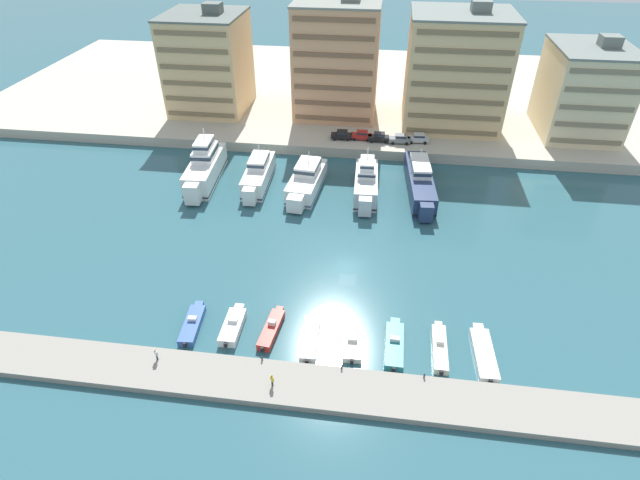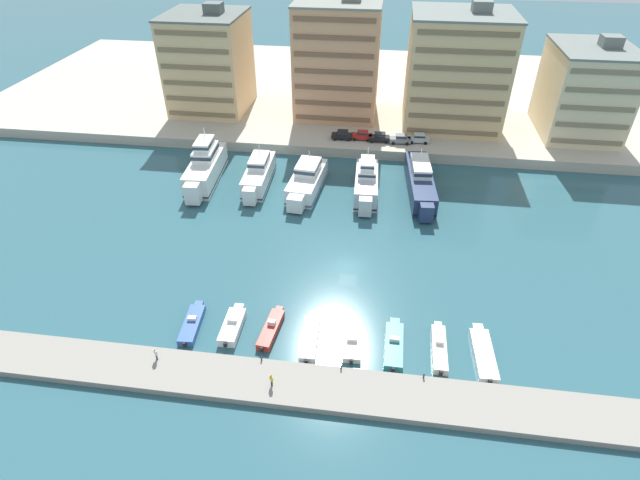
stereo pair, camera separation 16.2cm
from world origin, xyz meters
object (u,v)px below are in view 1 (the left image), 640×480
Objects in this scene: yacht_white_mid_left at (306,180)px; pedestrian_near_edge at (156,354)px; yacht_navy_center at (420,181)px; car_black_far_left at (342,135)px; motorboat_white_right at (484,353)px; car_silver_center at (418,138)px; pedestrian_mid_deck at (272,379)px; car_black_mid_left at (379,137)px; car_grey_center_left at (400,139)px; yacht_silver_center_left at (366,183)px; yacht_white_far_left at (205,167)px; motorboat_blue_far_left at (193,324)px; car_red_left at (362,135)px; motorboat_teal_center_right at (394,345)px; motorboat_cream_center at (352,343)px; motorboat_white_left at (233,326)px; motorboat_white_center_left at (310,338)px; yacht_white_left at (258,174)px; motorboat_red_mid_left at (272,329)px; motorboat_cream_mid_right at (440,348)px.

yacht_white_mid_left is 41.73m from pedestrian_near_edge.
car_black_far_left is at bearing 134.44° from yacht_navy_center.
car_silver_center reaches higher than motorboat_white_right.
pedestrian_mid_deck is (-16.45, -60.01, -1.18)m from car_silver_center.
car_grey_center_left is at bearing -3.51° from car_black_mid_left.
car_silver_center is (9.13, 17.81, 0.76)m from yacht_silver_center_left.
yacht_white_far_left is 4.31× the size of car_grey_center_left.
motorboat_blue_far_left is 54.82m from car_red_left.
motorboat_teal_center_right is 53.09m from car_black_far_left.
pedestrian_mid_deck is at bearing -98.39° from car_black_mid_left.
car_black_mid_left is at bearing 85.19° from yacht_silver_center_left.
motorboat_cream_center is (-8.57, -36.94, -1.63)m from yacht_navy_center.
motorboat_white_left is 9.50m from motorboat_white_center_left.
yacht_white_mid_left reaches higher than motorboat_white_left.
yacht_white_left is 3.74× the size of car_black_mid_left.
car_black_mid_left is (10.67, 51.17, 2.45)m from motorboat_red_mid_left.
motorboat_cream_mid_right is at bearing -0.94° from motorboat_red_mid_left.
car_red_left is (-7.31, 52.17, 2.49)m from motorboat_teal_center_right.
car_grey_center_left reaches higher than motorboat_white_left.
motorboat_teal_center_right is 52.74m from car_red_left.
yacht_white_left is 2.58× the size of motorboat_cream_center.
yacht_silver_center_left is 1.96× the size of motorboat_cream_mid_right.
motorboat_red_mid_left is at bearing -88.18° from yacht_white_mid_left.
yacht_silver_center_left is at bearing -167.16° from yacht_navy_center.
car_red_left is at bearing 172.29° from car_black_mid_left.
yacht_silver_center_left is 17.32m from car_black_mid_left.
car_grey_center_left is (24.45, 51.37, 2.49)m from motorboat_blue_far_left.
car_black_far_left is at bearing 107.62° from motorboat_cream_mid_right.
motorboat_blue_far_left is 24.21m from motorboat_teal_center_right.
yacht_navy_center reaches higher than motorboat_red_mid_left.
yacht_white_left is 42.98m from motorboat_teal_center_right.
motorboat_white_left is (-3.60, -34.09, -1.30)m from yacht_white_mid_left.
yacht_white_mid_left is at bearing -124.19° from car_black_mid_left.
car_red_left and car_grey_center_left have the same top height.
car_grey_center_left reaches higher than motorboat_white_center_left.
motorboat_white_center_left reaches higher than motorboat_white_right.
motorboat_white_left is (14.77, -35.11, -2.11)m from yacht_white_far_left.
motorboat_red_mid_left is at bearing 102.92° from pedestrian_mid_deck.
motorboat_white_center_left is 1.89× the size of car_grey_center_left.
motorboat_white_left reaches higher than motorboat_blue_far_left.
car_grey_center_left is (11.49, -0.37, 0.00)m from car_black_far_left.
motorboat_white_center_left is at bearing 179.05° from motorboat_cream_center.
car_grey_center_left is at bearing -5.41° from car_red_left.
yacht_silver_center_left is 20.03m from car_silver_center.
motorboat_teal_center_right is 1.91× the size of car_grey_center_left.
yacht_white_mid_left is 26.41m from car_silver_center.
yacht_white_mid_left is 9.74× the size of pedestrian_mid_deck.
yacht_navy_center is at bearing -90.11° from car_silver_center.
motorboat_white_left is at bearing -102.97° from car_red_left.
motorboat_teal_center_right is at bearing 12.96° from pedestrian_near_edge.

